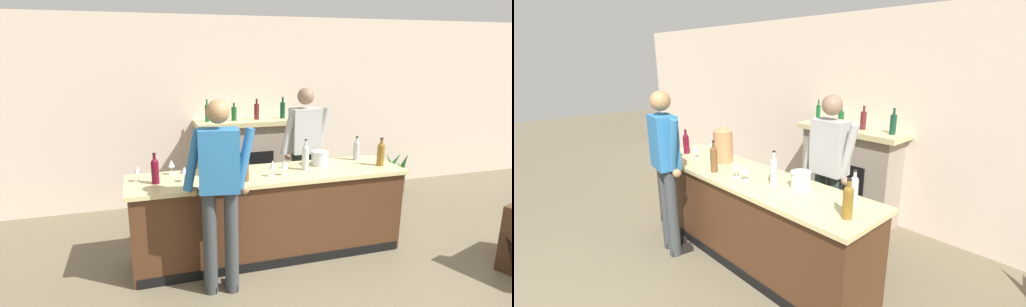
# 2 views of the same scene
# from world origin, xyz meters

# --- Properties ---
(wall_back_panel) EXTENTS (12.00, 0.07, 2.75)m
(wall_back_panel) POSITION_xyz_m (0.00, 4.07, 1.38)
(wall_back_panel) COLOR beige
(wall_back_panel) RESTS_ON ground_plane
(bar_counter) EXTENTS (3.03, 0.74, 0.96)m
(bar_counter) POSITION_xyz_m (-0.16, 2.15, 0.48)
(bar_counter) COLOR #472917
(bar_counter) RESTS_ON ground_plane
(fireplace_stone) EXTENTS (1.48, 0.52, 1.59)m
(fireplace_stone) POSITION_xyz_m (0.02, 3.81, 0.65)
(fireplace_stone) COLOR gray
(fireplace_stone) RESTS_ON ground_plane
(potted_plant_corner) EXTENTS (0.48, 0.47, 0.69)m
(potted_plant_corner) POSITION_xyz_m (2.52, 3.58, 0.28)
(potted_plant_corner) COLOR #44423E
(potted_plant_corner) RESTS_ON ground_plane
(person_customer) EXTENTS (0.65, 0.35, 1.84)m
(person_customer) POSITION_xyz_m (-0.83, 1.57, 1.03)
(person_customer) COLOR #333839
(person_customer) RESTS_ON ground_plane
(person_bartender) EXTENTS (0.66, 0.30, 1.82)m
(person_bartender) POSITION_xyz_m (0.49, 2.71, 1.01)
(person_bartender) COLOR #2D3F39
(person_bartender) RESTS_ON ground_plane
(copper_dispenser) EXTENTS (0.23, 0.27, 0.44)m
(copper_dispenser) POSITION_xyz_m (-0.72, 2.25, 1.18)
(copper_dispenser) COLOR #C0794D
(copper_dispenser) RESTS_ON bar_counter
(ice_bucket_steel) EXTENTS (0.20, 0.20, 0.17)m
(ice_bucket_steel) POSITION_xyz_m (0.50, 2.27, 1.04)
(ice_bucket_steel) COLOR silver
(ice_bucket_steel) RESTS_ON bar_counter
(wine_bottle_chardonnay_pale) EXTENTS (0.07, 0.07, 0.35)m
(wine_bottle_chardonnay_pale) POSITION_xyz_m (0.26, 2.14, 1.11)
(wine_bottle_chardonnay_pale) COLOR #B1BEBB
(wine_bottle_chardonnay_pale) RESTS_ON bar_counter
(wine_bottle_merlot_tall) EXTENTS (0.08, 0.08, 0.35)m
(wine_bottle_merlot_tall) POSITION_xyz_m (-0.48, 1.95, 1.12)
(wine_bottle_merlot_tall) COLOR brown
(wine_bottle_merlot_tall) RESTS_ON bar_counter
(wine_bottle_rose_blush) EXTENTS (0.08, 0.08, 0.33)m
(wine_bottle_rose_blush) POSITION_xyz_m (1.16, 2.06, 1.11)
(wine_bottle_rose_blush) COLOR brown
(wine_bottle_rose_blush) RESTS_ON bar_counter
(wine_bottle_riesling_slim) EXTENTS (0.07, 0.07, 0.29)m
(wine_bottle_riesling_slim) POSITION_xyz_m (1.02, 2.36, 1.09)
(wine_bottle_riesling_slim) COLOR #A4A9AF
(wine_bottle_riesling_slim) RESTS_ON bar_counter
(wine_bottle_port_short) EXTENTS (0.08, 0.08, 0.31)m
(wine_bottle_port_short) POSITION_xyz_m (-1.36, 2.12, 1.10)
(wine_bottle_port_short) COLOR maroon
(wine_bottle_port_short) RESTS_ON bar_counter
(wine_glass_back_row) EXTENTS (0.07, 0.07, 0.17)m
(wine_glass_back_row) POSITION_xyz_m (-1.18, 2.39, 1.08)
(wine_glass_back_row) COLOR silver
(wine_glass_back_row) RESTS_ON bar_counter
(wine_glass_front_left) EXTENTS (0.08, 0.08, 0.16)m
(wine_glass_front_left) POSITION_xyz_m (-1.08, 2.09, 1.08)
(wine_glass_front_left) COLOR silver
(wine_glass_front_left) RESTS_ON bar_counter
(wine_glass_by_dispenser) EXTENTS (0.08, 0.08, 0.17)m
(wine_glass_by_dispenser) POSITION_xyz_m (-0.03, 2.02, 1.07)
(wine_glass_by_dispenser) COLOR silver
(wine_glass_by_dispenser) RESTS_ON bar_counter
(wine_glass_near_bucket) EXTENTS (0.07, 0.07, 0.17)m
(wine_glass_near_bucket) POSITION_xyz_m (-1.53, 2.23, 1.08)
(wine_glass_near_bucket) COLOR silver
(wine_glass_near_bucket) RESTS_ON bar_counter
(wine_glass_mid_counter) EXTENTS (0.07, 0.07, 0.17)m
(wine_glass_mid_counter) POSITION_xyz_m (-0.17, 2.01, 1.08)
(wine_glass_mid_counter) COLOR silver
(wine_glass_mid_counter) RESTS_ON bar_counter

